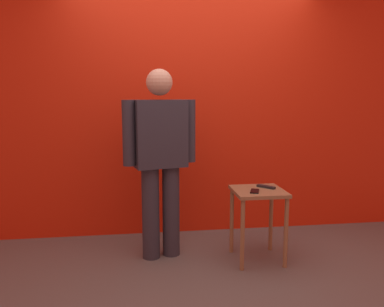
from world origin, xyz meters
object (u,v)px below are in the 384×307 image
Objects in this scene: standing_person at (160,154)px; side_table at (258,204)px; tv_remote at (266,187)px; cell_phone at (255,191)px.

standing_person is 0.96m from side_table.
side_table is (0.84, -0.20, -0.43)m from standing_person.
standing_person reaches higher than tv_remote.
cell_phone is (-0.05, -0.06, 0.13)m from side_table.
tv_remote is at bearing -8.48° from standing_person.
tv_remote is at bearing 61.49° from cell_phone.
tv_remote is (0.14, 0.12, 0.01)m from cell_phone.
cell_phone is 0.85× the size of tv_remote.
side_table is 0.17m from tv_remote.
side_table is at bearing -13.12° from standing_person.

